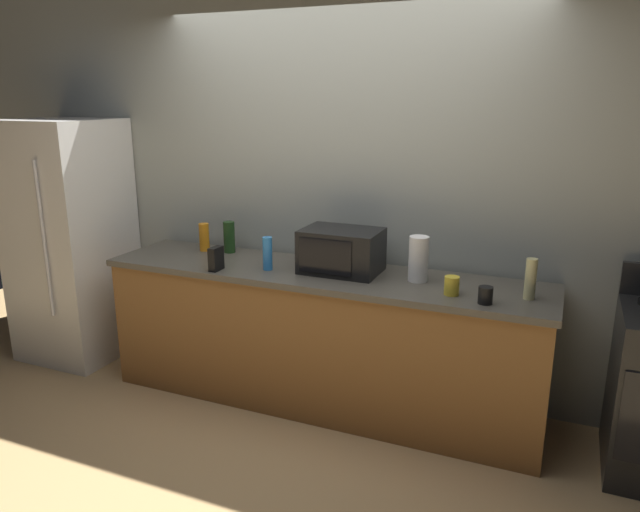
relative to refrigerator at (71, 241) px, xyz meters
name	(u,v)px	position (x,y,z in m)	size (l,w,h in m)	color
ground_plane	(294,431)	(2.05, -0.40, -0.90)	(8.00, 8.00, 0.00)	tan
back_wall	(344,191)	(2.05, 0.41, 0.45)	(6.40, 0.10, 2.70)	#9EA399
counter_run	(320,338)	(2.05, 0.00, -0.45)	(2.84, 0.64, 0.90)	brown
refrigerator	(71,241)	(0.00, 0.00, 0.00)	(0.72, 0.73, 1.80)	white
microwave	(341,251)	(2.17, 0.05, 0.13)	(0.48, 0.35, 0.27)	black
paper_towel_roll	(418,259)	(2.66, 0.05, 0.13)	(0.12, 0.12, 0.27)	white
cordless_phone	(216,259)	(1.44, -0.23, 0.07)	(0.05, 0.11, 0.15)	black
bottle_dish_soap	(204,237)	(1.10, 0.15, 0.10)	(0.07, 0.07, 0.20)	orange
bottle_spray_cleaner	(268,253)	(1.73, -0.09, 0.11)	(0.06, 0.06, 0.21)	#338CE5
bottle_vinegar	(531,279)	(3.29, -0.03, 0.11)	(0.06, 0.06, 0.23)	beige
bottle_wine	(229,237)	(1.28, 0.18, 0.11)	(0.08, 0.08, 0.22)	#1E3F19
mug_black	(485,295)	(3.09, -0.20, 0.05)	(0.08, 0.08, 0.09)	black
mug_yellow	(452,286)	(2.89, -0.13, 0.05)	(0.08, 0.08, 0.10)	yellow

